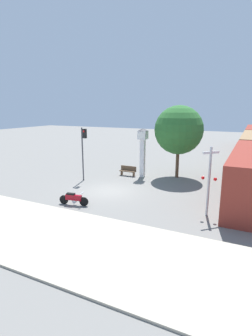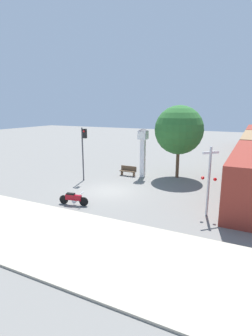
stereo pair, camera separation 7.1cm
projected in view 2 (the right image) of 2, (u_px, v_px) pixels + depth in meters
ground_plane at (110, 191)px, 20.50m from camera, size 120.00×120.00×0.00m
sidewalk_strip at (36, 230)px, 13.74m from camera, size 36.00×6.00×0.10m
motorcycle at (74, 199)px, 17.42m from camera, size 2.06×0.58×0.91m
clock_tower at (143, 145)px, 24.07m from camera, size 0.93×0.93×4.53m
traffic_light at (84, 145)px, 22.71m from camera, size 0.50×0.35×4.70m
railroad_crossing_signal at (209, 179)px, 15.33m from camera, size 0.90×0.82×4.19m
street_tree at (179, 130)px, 23.56m from camera, size 4.39×4.39×6.60m
bench at (128, 171)px, 25.04m from camera, size 1.60×0.44×0.92m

